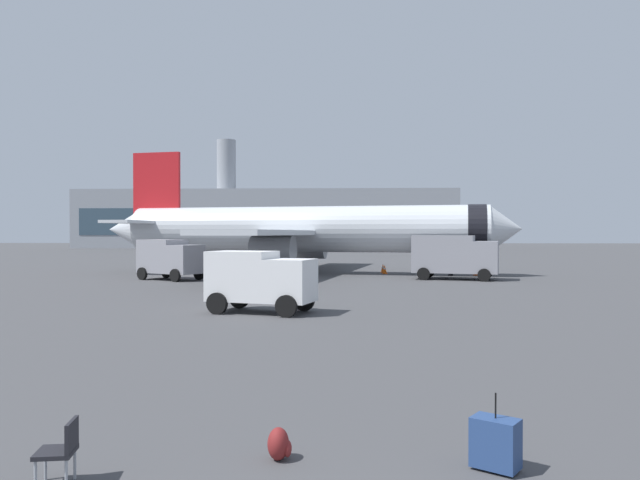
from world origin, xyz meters
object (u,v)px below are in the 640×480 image
at_px(rolling_suitcase, 495,443).
at_px(gate_chair, 61,448).
at_px(service_truck, 170,258).
at_px(cargo_van, 260,278).
at_px(safety_cone_mid, 385,269).
at_px(fuel_truck, 454,255).
at_px(traveller_backpack, 279,444).
at_px(safety_cone_far, 383,268).
at_px(airplane_at_gate, 301,230).
at_px(safety_cone_near, 476,271).

distance_m(rolling_suitcase, gate_chair, 5.96).
xyz_separation_m(service_truck, rolling_suitcase, (14.75, -34.46, -1.22)).
distance_m(cargo_van, safety_cone_mid, 25.82).
xyz_separation_m(fuel_truck, safety_cone_mid, (-4.61, 6.08, -1.41)).
height_order(rolling_suitcase, traveller_backpack, rolling_suitcase).
height_order(safety_cone_far, rolling_suitcase, rolling_suitcase).
distance_m(service_truck, cargo_van, 19.84).
height_order(service_truck, safety_cone_far, service_truck).
distance_m(fuel_truck, cargo_van, 22.02).
bearing_deg(gate_chair, cargo_van, 89.40).
distance_m(cargo_van, safety_cone_far, 27.33).
distance_m(airplane_at_gate, safety_cone_far, 7.76).
bearing_deg(safety_cone_mid, rolling_suitcase, -91.61).
xyz_separation_m(service_truck, fuel_truck, (20.53, 1.11, 0.16)).
bearing_deg(traveller_backpack, service_truck, 108.82).
bearing_deg(safety_cone_near, service_truck, -166.45).
height_order(safety_cone_mid, rolling_suitcase, rolling_suitcase).
relative_size(cargo_van, safety_cone_mid, 6.50).
height_order(airplane_at_gate, gate_chair, airplane_at_gate).
bearing_deg(cargo_van, service_truck, 117.07).
height_order(safety_cone_near, gate_chair, gate_chair).
xyz_separation_m(safety_cone_mid, rolling_suitcase, (-1.17, -41.65, 0.03)).
height_order(fuel_truck, gate_chair, fuel_truck).
relative_size(service_truck, rolling_suitcase, 4.77).
relative_size(airplane_at_gate, safety_cone_near, 45.79).
distance_m(fuel_truck, safety_cone_near, 5.32).
height_order(fuel_truck, safety_cone_near, fuel_truck).
xyz_separation_m(airplane_at_gate, safety_cone_mid, (6.94, -0.19, -3.29)).
bearing_deg(rolling_suitcase, safety_cone_mid, 88.39).
distance_m(safety_cone_near, rolling_suitcase, 40.88).
height_order(traveller_backpack, gate_chair, gate_chair).
relative_size(rolling_suitcase, traveller_backpack, 2.29).
relative_size(fuel_truck, cargo_van, 1.34).
height_order(fuel_truck, safety_cone_far, fuel_truck).
bearing_deg(safety_cone_far, airplane_at_gate, -168.63).
distance_m(airplane_at_gate, fuel_truck, 13.28).
bearing_deg(safety_cone_far, safety_cone_mid, -88.35).
xyz_separation_m(cargo_van, safety_cone_mid, (6.90, 24.86, -1.09)).
relative_size(cargo_van, safety_cone_far, 6.28).
bearing_deg(safety_cone_near, traveller_backpack, -106.06).
bearing_deg(gate_chair, safety_cone_far, 80.91).
distance_m(safety_cone_mid, rolling_suitcase, 41.67).
distance_m(fuel_truck, gate_chair, 38.17).
xyz_separation_m(airplane_at_gate, service_truck, (-8.98, -7.39, -2.05)).
bearing_deg(traveller_backpack, fuel_truck, 75.88).
bearing_deg(traveller_backpack, safety_cone_near, 73.94).
distance_m(fuel_truck, traveller_backpack, 36.44).
xyz_separation_m(cargo_van, safety_cone_near, (14.07, 23.23, -1.07)).
xyz_separation_m(fuel_truck, cargo_van, (-11.51, -18.78, -0.32)).
bearing_deg(airplane_at_gate, traveller_backpack, -86.32).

